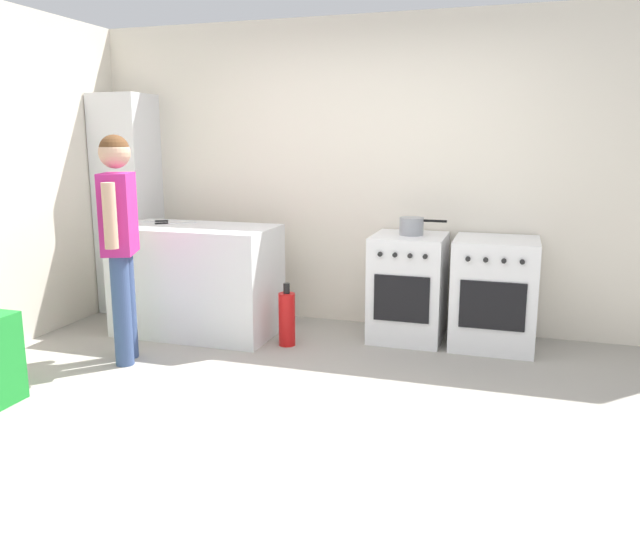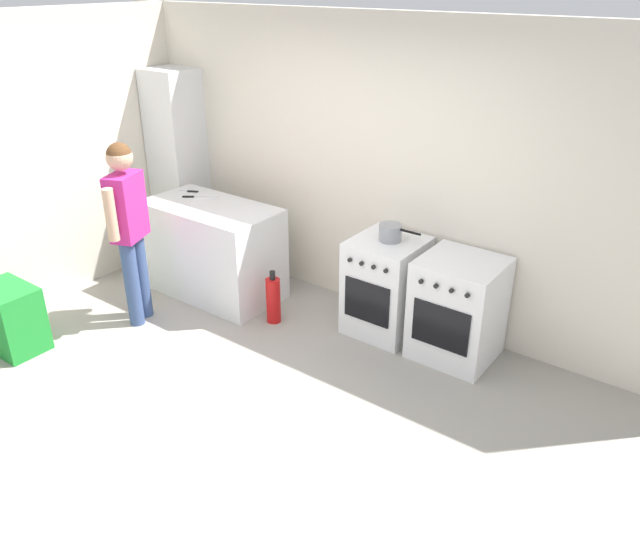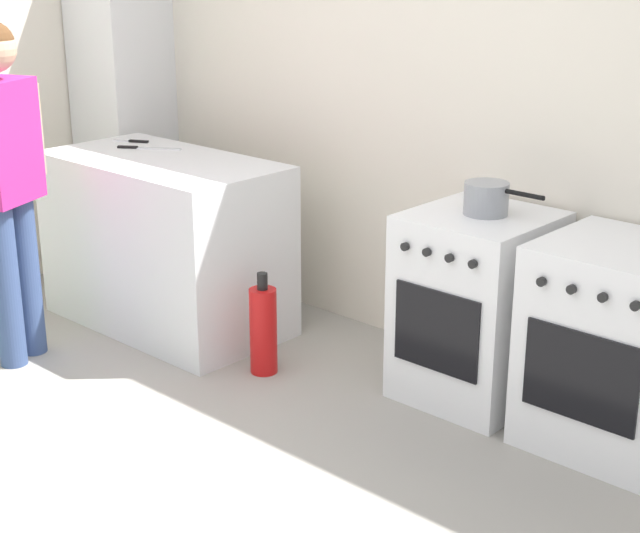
{
  "view_description": "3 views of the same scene",
  "coord_description": "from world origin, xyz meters",
  "px_view_note": "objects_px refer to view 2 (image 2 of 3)",
  "views": [
    {
      "loc": [
        1.14,
        -3.31,
        1.58
      ],
      "look_at": [
        -0.1,
        0.63,
        0.75
      ],
      "focal_mm": 35.0,
      "sensor_mm": 36.0,
      "label": 1
    },
    {
      "loc": [
        2.73,
        -2.58,
        2.87
      ],
      "look_at": [
        0.18,
        0.86,
        0.83
      ],
      "focal_mm": 35.0,
      "sensor_mm": 36.0,
      "label": 2
    },
    {
      "loc": [
        2.57,
        -1.88,
        1.99
      ],
      "look_at": [
        0.21,
        0.7,
        0.8
      ],
      "focal_mm": 55.0,
      "sensor_mm": 36.0,
      "label": 3
    }
  ],
  "objects_px": {
    "knife_paring": "(190,191)",
    "larder_cabinet": "(178,166)",
    "pot": "(391,233)",
    "person": "(128,219)",
    "oven_left": "(386,286)",
    "oven_right": "(458,309)",
    "knife_bread": "(199,197)",
    "recycling_crate_lower": "(14,333)",
    "fire_extinguisher": "(273,300)",
    "recycling_crate_upper": "(7,303)"
  },
  "relations": [
    {
      "from": "oven_right",
      "to": "recycling_crate_lower",
      "type": "distance_m",
      "value": 3.67
    },
    {
      "from": "knife_bread",
      "to": "recycling_crate_upper",
      "type": "bearing_deg",
      "value": -101.64
    },
    {
      "from": "fire_extinguisher",
      "to": "recycling_crate_lower",
      "type": "distance_m",
      "value": 2.18
    },
    {
      "from": "oven_right",
      "to": "pot",
      "type": "bearing_deg",
      "value": 179.22
    },
    {
      "from": "knife_paring",
      "to": "person",
      "type": "xyz_separation_m",
      "value": [
        0.28,
        -0.95,
        0.07
      ]
    },
    {
      "from": "pot",
      "to": "knife_bread",
      "type": "relative_size",
      "value": 1.21
    },
    {
      "from": "knife_paring",
      "to": "knife_bread",
      "type": "distance_m",
      "value": 0.21
    },
    {
      "from": "knife_bread",
      "to": "recycling_crate_upper",
      "type": "distance_m",
      "value": 1.92
    },
    {
      "from": "oven_right",
      "to": "larder_cabinet",
      "type": "distance_m",
      "value": 3.37
    },
    {
      "from": "oven_right",
      "to": "recycling_crate_lower",
      "type": "height_order",
      "value": "oven_right"
    },
    {
      "from": "fire_extinguisher",
      "to": "recycling_crate_lower",
      "type": "xyz_separation_m",
      "value": [
        -1.46,
        -1.62,
        -0.08
      ]
    },
    {
      "from": "knife_bread",
      "to": "recycling_crate_lower",
      "type": "bearing_deg",
      "value": -101.64
    },
    {
      "from": "pot",
      "to": "person",
      "type": "height_order",
      "value": "person"
    },
    {
      "from": "recycling_crate_upper",
      "to": "knife_bread",
      "type": "bearing_deg",
      "value": 78.36
    },
    {
      "from": "pot",
      "to": "person",
      "type": "distance_m",
      "value": 2.22
    },
    {
      "from": "recycling_crate_lower",
      "to": "recycling_crate_upper",
      "type": "relative_size",
      "value": 1.0
    },
    {
      "from": "oven_left",
      "to": "knife_paring",
      "type": "height_order",
      "value": "knife_paring"
    },
    {
      "from": "fire_extinguisher",
      "to": "knife_bread",
      "type": "bearing_deg",
      "value": 169.41
    },
    {
      "from": "knife_paring",
      "to": "recycling_crate_lower",
      "type": "xyz_separation_m",
      "value": [
        -0.18,
        -1.89,
        -0.77
      ]
    },
    {
      "from": "pot",
      "to": "fire_extinguisher",
      "type": "bearing_deg",
      "value": -151.13
    },
    {
      "from": "oven_left",
      "to": "pot",
      "type": "relative_size",
      "value": 2.29
    },
    {
      "from": "oven_left",
      "to": "person",
      "type": "bearing_deg",
      "value": -147.98
    },
    {
      "from": "knife_bread",
      "to": "person",
      "type": "height_order",
      "value": "person"
    },
    {
      "from": "oven_left",
      "to": "pot",
      "type": "distance_m",
      "value": 0.49
    },
    {
      "from": "fire_extinguisher",
      "to": "recycling_crate_lower",
      "type": "relative_size",
      "value": 0.96
    },
    {
      "from": "oven_right",
      "to": "person",
      "type": "height_order",
      "value": "person"
    },
    {
      "from": "knife_paring",
      "to": "recycling_crate_lower",
      "type": "bearing_deg",
      "value": -95.42
    },
    {
      "from": "oven_right",
      "to": "recycling_crate_lower",
      "type": "bearing_deg",
      "value": -145.01
    },
    {
      "from": "oven_left",
      "to": "person",
      "type": "height_order",
      "value": "person"
    },
    {
      "from": "pot",
      "to": "knife_paring",
      "type": "xyz_separation_m",
      "value": [
        -2.16,
        -0.22,
        -0.02
      ]
    },
    {
      "from": "knife_paring",
      "to": "larder_cabinet",
      "type": "xyz_separation_m",
      "value": [
        -0.5,
        0.32,
        0.09
      ]
    },
    {
      "from": "recycling_crate_lower",
      "to": "knife_paring",
      "type": "bearing_deg",
      "value": 84.58
    },
    {
      "from": "fire_extinguisher",
      "to": "larder_cabinet",
      "type": "distance_m",
      "value": 2.03
    },
    {
      "from": "knife_paring",
      "to": "larder_cabinet",
      "type": "bearing_deg",
      "value": 147.84
    },
    {
      "from": "oven_right",
      "to": "larder_cabinet",
      "type": "xyz_separation_m",
      "value": [
        -3.32,
        0.1,
        0.57
      ]
    },
    {
      "from": "oven_left",
      "to": "larder_cabinet",
      "type": "bearing_deg",
      "value": 177.79
    },
    {
      "from": "oven_right",
      "to": "person",
      "type": "distance_m",
      "value": 2.84
    },
    {
      "from": "pot",
      "to": "fire_extinguisher",
      "type": "relative_size",
      "value": 0.74
    },
    {
      "from": "fire_extinguisher",
      "to": "recycling_crate_upper",
      "type": "distance_m",
      "value": 2.19
    },
    {
      "from": "oven_left",
      "to": "person",
      "type": "xyz_separation_m",
      "value": [
        -1.86,
        -1.17,
        0.55
      ]
    },
    {
      "from": "larder_cabinet",
      "to": "recycling_crate_lower",
      "type": "bearing_deg",
      "value": -81.66
    },
    {
      "from": "oven_left",
      "to": "knife_bread",
      "type": "bearing_deg",
      "value": -171.96
    },
    {
      "from": "knife_paring",
      "to": "fire_extinguisher",
      "type": "xyz_separation_m",
      "value": [
        1.28,
        -0.26,
        -0.69
      ]
    },
    {
      "from": "recycling_crate_upper",
      "to": "larder_cabinet",
      "type": "height_order",
      "value": "larder_cabinet"
    },
    {
      "from": "oven_left",
      "to": "person",
      "type": "relative_size",
      "value": 0.52
    },
    {
      "from": "oven_right",
      "to": "knife_paring",
      "type": "xyz_separation_m",
      "value": [
        -2.82,
        -0.21,
        0.48
      ]
    },
    {
      "from": "pot",
      "to": "larder_cabinet",
      "type": "relative_size",
      "value": 0.19
    },
    {
      "from": "larder_cabinet",
      "to": "oven_left",
      "type": "bearing_deg",
      "value": -2.21
    },
    {
      "from": "person",
      "to": "recycling_crate_lower",
      "type": "relative_size",
      "value": 3.13
    },
    {
      "from": "fire_extinguisher",
      "to": "recycling_crate_upper",
      "type": "bearing_deg",
      "value": -131.96
    }
  ]
}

